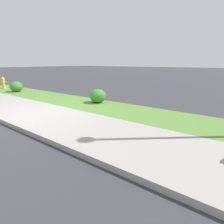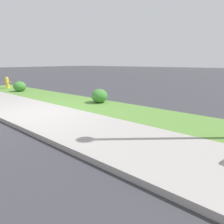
# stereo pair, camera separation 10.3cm
# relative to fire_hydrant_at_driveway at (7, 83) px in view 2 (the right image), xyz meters

# --- Properties ---
(ground_plane) EXTENTS (120.00, 120.00, 0.00)m
(ground_plane) POSITION_rel_fire_hydrant_at_driveway_xyz_m (7.10, -1.98, -0.37)
(ground_plane) COLOR #38383D
(sidewalk_pavement) EXTENTS (18.00, 2.09, 0.01)m
(sidewalk_pavement) POSITION_rel_fire_hydrant_at_driveway_xyz_m (7.10, -1.98, -0.37)
(sidewalk_pavement) COLOR #9E9993
(sidewalk_pavement) RESTS_ON ground
(grass_verge) EXTENTS (18.00, 1.92, 0.01)m
(grass_verge) POSITION_rel_fire_hydrant_at_driveway_xyz_m (7.10, 0.03, -0.37)
(grass_verge) COLOR #568438
(grass_verge) RESTS_ON ground
(street_curb) EXTENTS (18.00, 0.16, 0.12)m
(street_curb) POSITION_rel_fire_hydrant_at_driveway_xyz_m (7.10, -3.11, -0.31)
(street_curb) COLOR #9E9993
(street_curb) RESTS_ON ground
(fire_hydrant_at_driveway) EXTENTS (0.35, 0.35, 0.77)m
(fire_hydrant_at_driveway) POSITION_rel_fire_hydrant_at_driveway_xyz_m (0.00, 0.00, 0.00)
(fire_hydrant_at_driveway) COLOR gold
(fire_hydrant_at_driveway) RESTS_ON ground
(shrub_bush_far_verge) EXTENTS (0.69, 0.69, 0.59)m
(shrub_bush_far_verge) POSITION_rel_fire_hydrant_at_driveway_xyz_m (1.92, -0.14, -0.08)
(shrub_bush_far_verge) COLOR #3D7F33
(shrub_bush_far_verge) RESTS_ON ground
(shrub_bush_near_lamp) EXTENTS (0.68, 0.68, 0.58)m
(shrub_bush_near_lamp) POSITION_rel_fire_hydrant_at_driveway_xyz_m (7.65, 0.44, -0.08)
(shrub_bush_near_lamp) COLOR #3D7F33
(shrub_bush_near_lamp) RESTS_ON ground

